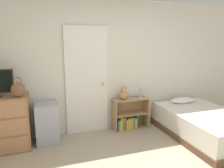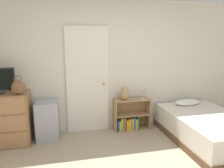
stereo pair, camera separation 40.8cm
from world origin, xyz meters
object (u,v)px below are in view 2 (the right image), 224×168
dresser (3,119)px  handbag (18,87)px  bed (207,128)px  desk_lamp (143,90)px  storage_bin (47,120)px  bookshelf (129,118)px  teddy_bear (124,94)px

dresser → handbag: size_ratio=2.85×
dresser → bed: bearing=-10.9°
dresser → desk_lamp: bearing=1.7°
desk_lamp → bed: bearing=-38.7°
storage_bin → bookshelf: 1.60m
dresser → storage_bin: dresser is taller
bookshelf → dresser: bearing=-177.1°
teddy_bear → desk_lamp: teddy_bear is taller
teddy_bear → storage_bin: bearing=-177.3°
handbag → bed: bearing=-9.5°
bed → dresser: bearing=169.1°
bookshelf → desk_lamp: bearing=-8.1°
dresser → desk_lamp: dresser is taller
dresser → bed: dresser is taller
storage_bin → desk_lamp: bearing=1.1°
dresser → teddy_bear: dresser is taller
handbag → bookshelf: (2.00, 0.26, -0.80)m
bed → storage_bin: bearing=165.5°
dresser → handbag: handbag is taller
desk_lamp → bed: size_ratio=0.14×
dresser → bed: (3.52, -0.68, -0.21)m
bookshelf → teddy_bear: 0.52m
dresser → storage_bin: bearing=3.5°
dresser → bookshelf: (2.32, 0.12, -0.22)m
dresser → bed: 3.60m
dresser → bookshelf: 2.33m
storage_bin → bed: 2.89m
storage_bin → handbag: bearing=-155.2°
desk_lamp → bed: (0.95, -0.76, -0.57)m
dresser → bookshelf: size_ratio=1.27×
bookshelf → teddy_bear: (-0.11, -0.00, 0.51)m
handbag → teddy_bear: 1.93m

